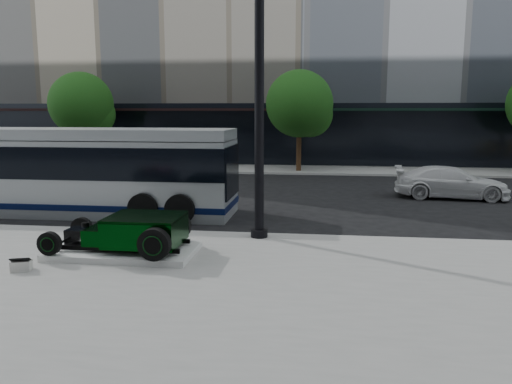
# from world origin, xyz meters

# --- Properties ---
(ground) EXTENTS (120.00, 120.00, 0.00)m
(ground) POSITION_xyz_m (0.00, 0.00, 0.00)
(ground) COLOR black
(ground) RESTS_ON ground
(sidewalk_far) EXTENTS (70.00, 4.00, 0.12)m
(sidewalk_far) POSITION_xyz_m (0.00, 14.00, 0.06)
(sidewalk_far) COLOR gray
(sidewalk_far) RESTS_ON ground
(street_trees) EXTENTS (29.80, 3.80, 5.70)m
(street_trees) POSITION_xyz_m (1.15, 13.07, 3.77)
(street_trees) COLOR black
(street_trees) RESTS_ON sidewalk_far
(display_plinth) EXTENTS (3.40, 1.80, 0.15)m
(display_plinth) POSITION_xyz_m (-2.38, -4.54, 0.20)
(display_plinth) COLOR silver
(display_plinth) RESTS_ON sidewalk_near
(hot_rod) EXTENTS (3.22, 2.00, 0.81)m
(hot_rod) POSITION_xyz_m (-2.04, -4.54, 0.70)
(hot_rod) COLOR black
(hot_rod) RESTS_ON display_plinth
(info_plaque) EXTENTS (0.47, 0.41, 0.31)m
(info_plaque) POSITION_xyz_m (-4.10, -6.01, 0.24)
(info_plaque) COLOR silver
(info_plaque) RESTS_ON sidewalk_near
(lamppost) EXTENTS (0.46, 0.46, 8.38)m
(lamppost) POSITION_xyz_m (0.63, -2.47, 3.99)
(lamppost) COLOR black
(lamppost) RESTS_ON sidewalk_near
(transit_bus) EXTENTS (12.12, 2.88, 2.92)m
(transit_bus) POSITION_xyz_m (-6.66, 0.55, 1.49)
(transit_bus) COLOR #A8AEB2
(transit_bus) RESTS_ON ground
(white_sedan) EXTENTS (4.59, 2.23, 1.29)m
(white_sedan) POSITION_xyz_m (7.54, 5.31, 0.64)
(white_sedan) COLOR silver
(white_sedan) RESTS_ON ground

